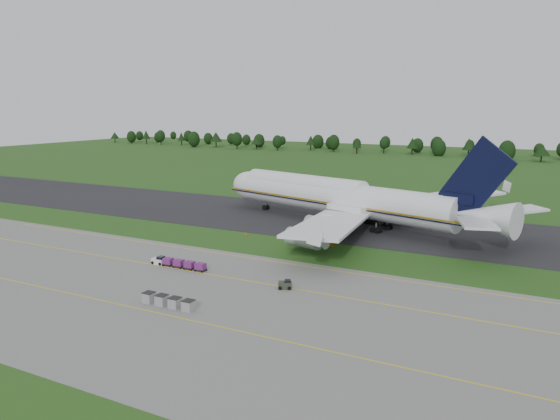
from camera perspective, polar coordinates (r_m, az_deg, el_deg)
The scene contains 10 objects.
ground at distance 114.12m, azimuth -2.15°, elevation -3.61°, with size 600.00×600.00×0.00m, color #214815.
apron at distance 87.55m, azimuth -13.41°, elevation -8.43°, with size 300.00×52.00×0.06m, color slate.
taxiway at distance 138.45m, azimuth 3.62°, elevation -1.02°, with size 300.00×40.00×0.08m, color black.
apron_markings at distance 92.63m, azimuth -10.55°, elevation -7.21°, with size 300.00×30.20×0.01m.
tree_line at distance 320.11m, azimuth 19.66°, elevation 6.19°, with size 526.24×21.93×10.57m.
aircraft at distance 133.12m, azimuth 6.50°, elevation 1.28°, with size 81.14×75.93×22.76m.
baggage_train at distance 99.56m, azimuth -10.65°, elevation -5.48°, with size 11.54×1.48×1.42m.
utility_cart at distance 86.83m, azimuth 0.52°, elevation -7.87°, with size 2.40×1.99×1.14m.
uld_row at distance 81.04m, azimuth -11.60°, elevation -9.33°, with size 8.77×1.57×1.55m.
edge_markers at distance 116.50m, azimuth 0.79°, elevation -3.16°, with size 21.01×0.30×0.60m.
Camera 1 is at (55.11, -95.78, 28.52)m, focal length 35.00 mm.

